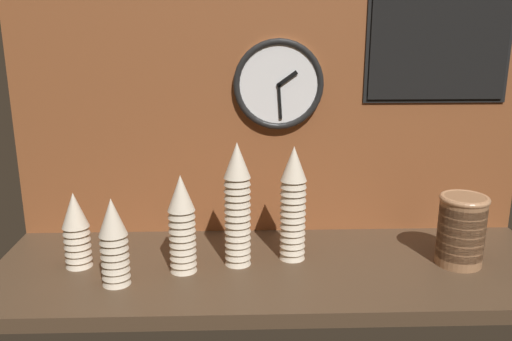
{
  "coord_description": "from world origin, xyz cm",
  "views": [
    {
      "loc": [
        -10.27,
        -142.1,
        67.66
      ],
      "look_at": [
        -5.49,
        4.0,
        26.54
      ],
      "focal_mm": 38.0,
      "sensor_mm": 36.0,
      "label": 1
    }
  ],
  "objects": [
    {
      "name": "cup_stack_center_left",
      "position": [
        -25.9,
        -3.98,
        13.86
      ],
      "size": [
        7.47,
        7.47,
        27.73
      ],
      "color": "beige",
      "rests_on": "ground_plane"
    },
    {
      "name": "cup_stack_left",
      "position": [
        -42.87,
        -11.09,
        11.89
      ],
      "size": [
        7.47,
        7.47,
        23.78
      ],
      "color": "beige",
      "rests_on": "ground_plane"
    },
    {
      "name": "wall_clock",
      "position": [
        2.03,
        23.46,
        48.24
      ],
      "size": [
        27.7,
        2.7,
        27.7
      ],
      "color": "white"
    },
    {
      "name": "cup_stack_center_right",
      "position": [
        5.07,
        3.26,
        16.82
      ],
      "size": [
        7.47,
        7.47,
        33.65
      ],
      "color": "beige",
      "rests_on": "ground_plane"
    },
    {
      "name": "ground_plane",
      "position": [
        0.0,
        0.0,
        -2.0
      ],
      "size": [
        160.0,
        56.0,
        4.0
      ],
      "primitive_type": "cube",
      "color": "#4C3826"
    },
    {
      "name": "bowl_stack_far_right",
      "position": [
        52.22,
        -1.92,
        10.61
      ],
      "size": [
        13.66,
        13.66,
        20.36
      ],
      "color": "#996B47",
      "rests_on": "ground_plane"
    },
    {
      "name": "cup_stack_center",
      "position": [
        -10.78,
        0.38,
        17.81
      ],
      "size": [
        7.47,
        7.47,
        35.62
      ],
      "color": "beige",
      "rests_on": "ground_plane"
    },
    {
      "name": "wall_tiled_back",
      "position": [
        0.0,
        26.5,
        52.5
      ],
      "size": [
        160.0,
        3.0,
        105.0
      ],
      "color": "brown",
      "rests_on": "ground_plane"
    },
    {
      "name": "cup_stack_far_left",
      "position": [
        -55.78,
        -0.11,
        10.9
      ],
      "size": [
        7.47,
        7.47,
        21.81
      ],
      "color": "beige",
      "rests_on": "ground_plane"
    },
    {
      "name": "menu_board",
      "position": [
        50.85,
        24.35,
        70.77
      ],
      "size": [
        44.69,
        1.32,
        56.91
      ],
      "color": "black"
    }
  ]
}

